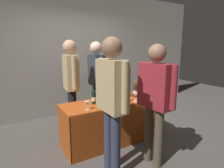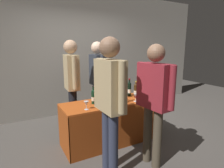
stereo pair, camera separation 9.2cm
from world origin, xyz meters
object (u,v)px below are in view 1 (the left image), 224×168
(wine_glass_near_taster, at_px, (136,96))
(tasting_table, at_px, (112,114))
(flower_vase, at_px, (107,97))
(taster_foreground_right, at_px, (112,95))
(display_bottle_0, at_px, (142,90))
(featured_wine_bottle, at_px, (94,97))
(wine_glass_mid, at_px, (126,92))
(wine_glass_near_vendor, at_px, (87,104))
(vendor_presenter, at_px, (97,76))

(wine_glass_near_taster, bearing_deg, tasting_table, 150.45)
(flower_vase, bearing_deg, taster_foreground_right, -114.53)
(display_bottle_0, height_order, taster_foreground_right, taster_foreground_right)
(taster_foreground_right, bearing_deg, featured_wine_bottle, -8.92)
(tasting_table, bearing_deg, wine_glass_mid, 12.81)
(flower_vase, bearing_deg, wine_glass_near_vendor, -166.42)
(wine_glass_mid, relative_size, vendor_presenter, 0.08)
(wine_glass_near_vendor, height_order, taster_foreground_right, taster_foreground_right)
(display_bottle_0, relative_size, wine_glass_near_taster, 2.31)
(display_bottle_0, bearing_deg, tasting_table, 176.84)
(wine_glass_near_vendor, bearing_deg, taster_foreground_right, -81.29)
(flower_vase, bearing_deg, display_bottle_0, 4.13)
(tasting_table, height_order, display_bottle_0, display_bottle_0)
(featured_wine_bottle, bearing_deg, wine_glass_mid, 4.35)
(display_bottle_0, bearing_deg, flower_vase, -175.87)
(wine_glass_near_taster, height_order, taster_foreground_right, taster_foreground_right)
(wine_glass_near_vendor, height_order, wine_glass_near_taster, wine_glass_near_taster)
(wine_glass_mid, xyz_separation_m, taster_foreground_right, (-0.77, -0.83, 0.24))
(wine_glass_near_taster, xyz_separation_m, vendor_presenter, (-0.27, 0.95, 0.22))
(display_bottle_0, height_order, vendor_presenter, vendor_presenter)
(wine_glass_mid, bearing_deg, vendor_presenter, 110.58)
(display_bottle_0, xyz_separation_m, wine_glass_near_vendor, (-1.15, -0.15, -0.04))
(wine_glass_near_vendor, bearing_deg, flower_vase, 13.58)
(vendor_presenter, relative_size, taster_foreground_right, 0.99)
(wine_glass_near_vendor, height_order, vendor_presenter, vendor_presenter)
(tasting_table, xyz_separation_m, vendor_presenter, (0.08, 0.75, 0.55))
(vendor_presenter, bearing_deg, tasting_table, -4.91)
(featured_wine_bottle, xyz_separation_m, wine_glass_near_taster, (0.68, -0.22, -0.03))
(display_bottle_0, distance_m, wine_glass_near_vendor, 1.16)
(flower_vase, distance_m, vendor_presenter, 0.89)
(display_bottle_0, height_order, wine_glass_near_vendor, display_bottle_0)
(wine_glass_near_taster, relative_size, vendor_presenter, 0.08)
(vendor_presenter, xyz_separation_m, taster_foreground_right, (-0.52, -1.51, 0.02))
(wine_glass_near_taster, distance_m, flower_vase, 0.50)
(featured_wine_bottle, xyz_separation_m, flower_vase, (0.19, -0.11, 0.00))
(flower_vase, relative_size, taster_foreground_right, 0.21)
(tasting_table, distance_m, vendor_presenter, 0.93)
(featured_wine_bottle, xyz_separation_m, wine_glass_mid, (0.66, 0.05, -0.02))
(display_bottle_0, relative_size, wine_glass_mid, 2.23)
(wine_glass_near_vendor, bearing_deg, wine_glass_near_taster, -0.85)
(wine_glass_near_taster, bearing_deg, featured_wine_bottle, 161.82)
(flower_vase, xyz_separation_m, taster_foreground_right, (-0.30, -0.67, 0.22))
(tasting_table, distance_m, flower_vase, 0.39)
(display_bottle_0, distance_m, wine_glass_mid, 0.31)
(tasting_table, height_order, wine_glass_near_taster, wine_glass_near_taster)
(display_bottle_0, xyz_separation_m, wine_glass_mid, (-0.29, 0.11, -0.03))
(featured_wine_bottle, xyz_separation_m, wine_glass_near_vendor, (-0.20, -0.21, -0.03))
(featured_wine_bottle, xyz_separation_m, vendor_presenter, (0.41, 0.73, 0.20))
(wine_glass_near_vendor, relative_size, wine_glass_mid, 0.93)
(tasting_table, xyz_separation_m, flower_vase, (-0.14, -0.09, 0.35))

